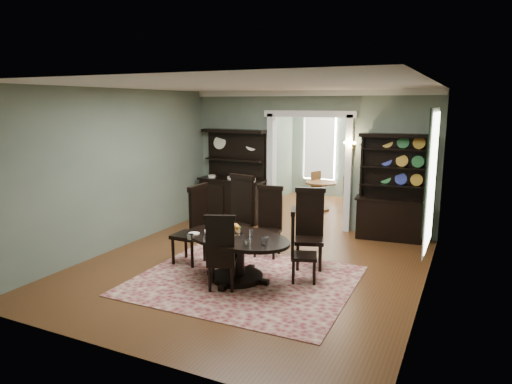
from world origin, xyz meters
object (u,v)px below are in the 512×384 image
at_px(dining_table, 237,250).
at_px(welsh_dresser, 391,202).
at_px(parlor_table, 321,192).
at_px(sideboard, 233,189).

xyz_separation_m(dining_table, welsh_dresser, (1.75, 3.33, 0.28)).
height_order(welsh_dresser, parlor_table, welsh_dresser).
bearing_deg(parlor_table, welsh_dresser, -41.60).
xyz_separation_m(dining_table, sideboard, (-1.86, 3.32, 0.25)).
xyz_separation_m(sideboard, welsh_dresser, (3.61, 0.02, 0.03)).
bearing_deg(sideboard, dining_table, -57.46).
relative_size(sideboard, welsh_dresser, 1.00).
xyz_separation_m(dining_table, parlor_table, (-0.27, 5.13, -0.01)).
relative_size(welsh_dresser, parlor_table, 2.63).
bearing_deg(dining_table, parlor_table, 105.63).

